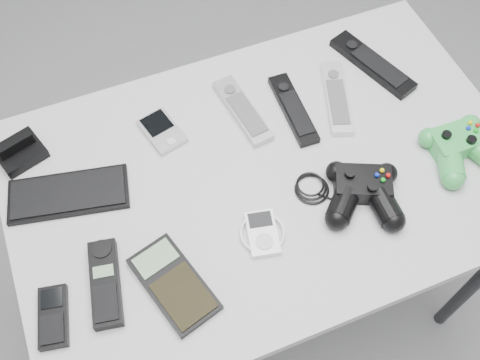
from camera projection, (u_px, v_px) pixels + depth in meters
name	position (u px, v px, depth m)	size (l,w,h in m)	color
floor	(252.00, 272.00, 1.80)	(3.50, 3.50, 0.00)	gray
desk	(266.00, 187.00, 1.21)	(1.06, 0.68, 0.71)	#ABABAD
pda_keyboard	(69.00, 194.00, 1.13)	(0.24, 0.10, 0.01)	black
dock_bracket	(18.00, 149.00, 1.16)	(0.09, 0.08, 0.05)	black
pda	(162.00, 131.00, 1.21)	(0.07, 0.10, 0.02)	#AAA9B0
remote_silver_a	(243.00, 110.00, 1.23)	(0.05, 0.19, 0.02)	#AAA9B0
remote_black_a	(293.00, 109.00, 1.23)	(0.04, 0.20, 0.02)	black
remote_black_b	(372.00, 64.00, 1.30)	(0.05, 0.22, 0.02)	black
remote_silver_b	(336.00, 97.00, 1.25)	(0.05, 0.20, 0.02)	silver
mobile_phone	(53.00, 317.00, 1.00)	(0.05, 0.11, 0.02)	black
cordless_handset	(105.00, 283.00, 1.02)	(0.05, 0.17, 0.03)	black
calculator	(174.00, 284.00, 1.03)	(0.09, 0.18, 0.02)	black
mp3_player	(262.00, 233.00, 1.08)	(0.09, 0.09, 0.02)	white
controller_black	(363.00, 190.00, 1.11)	(0.26, 0.17, 0.05)	black
controller_green	(461.00, 146.00, 1.16)	(0.15, 0.16, 0.05)	green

